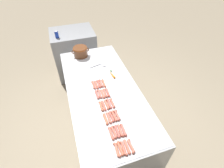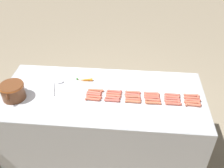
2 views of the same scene
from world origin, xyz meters
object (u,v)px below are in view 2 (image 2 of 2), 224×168
hot_dog_10 (113,98)px  hot_dog_14 (152,98)px  hot_dog_26 (152,94)px  bean_pot (13,90)px  hot_dog_9 (133,99)px  hot_dog_28 (114,91)px  hot_dog_15 (133,97)px  hot_dog_19 (172,97)px  hot_dog_8 (153,100)px  hot_dog_17 (94,94)px  hot_dog_3 (133,102)px  hot_dog_16 (114,96)px  hot_dog_6 (192,102)px  hot_dog_18 (192,98)px  hot_dog_7 (172,101)px  hot_dog_4 (112,100)px  carrot (84,80)px  hot_dog_12 (193,100)px  hot_dog_22 (114,93)px  hot_dog_27 (133,92)px  hot_dog_2 (153,103)px  hot_dog_20 (152,96)px  hot_dog_1 (173,104)px  hot_dog_23 (94,92)px  hot_dog_21 (132,94)px  serving_spoon (58,84)px  hot_dog_5 (93,99)px  hot_dog_29 (96,90)px  hot_dog_25 (172,95)px  hot_dog_0 (193,105)px

hot_dog_10 → hot_dog_14: (0.04, -0.39, 0.00)m
hot_dog_26 → bean_pot: bearing=97.1°
hot_dog_9 → hot_dog_28: size_ratio=1.00×
hot_dog_15 → hot_dog_19: same height
hot_dog_8 → hot_dog_17: (0.04, 0.58, 0.00)m
hot_dog_3 → hot_dog_10: (0.03, 0.20, 0.00)m
hot_dog_9 → hot_dog_16: same height
hot_dog_6 → hot_dog_10: 0.77m
hot_dog_10 → hot_dog_26: same height
hot_dog_18 → hot_dog_28: (0.04, 0.76, 0.00)m
hot_dog_8 → hot_dog_7: bearing=-90.3°
hot_dog_8 → hot_dog_15: (0.04, 0.19, 0.00)m
hot_dog_4 → hot_dog_15: size_ratio=1.00×
hot_dog_9 → carrot: size_ratio=0.88×
hot_dog_12 → hot_dog_22: 0.77m
hot_dog_9 → hot_dog_19: 0.39m
hot_dog_18 → hot_dog_27: (0.04, 0.58, 0.00)m
hot_dog_2 → hot_dog_20: (0.11, 0.01, 0.00)m
hot_dog_22 → hot_dog_27: (0.04, -0.19, 0.00)m
hot_dog_1 → hot_dog_20: size_ratio=1.00×
hot_dog_14 → hot_dog_19: bearing=-80.0°
hot_dog_3 → hot_dog_17: size_ratio=1.00×
hot_dog_7 → hot_dog_26: 0.22m
hot_dog_7 → hot_dog_14: 0.20m
hot_dog_1 → hot_dog_16: same height
hot_dog_10 → hot_dog_14: same height
hot_dog_12 → hot_dog_26: 0.40m
hot_dog_18 → carrot: size_ratio=0.88×
hot_dog_23 → hot_dog_1: bearing=-97.7°
hot_dog_20 → hot_dog_21: 0.19m
hot_dog_15 → hot_dog_23: size_ratio=1.00×
hot_dog_22 → hot_dog_27: same height
hot_dog_6 → hot_dog_23: 0.96m
hot_dog_19 → serving_spoon: size_ratio=0.59×
hot_dog_5 → hot_dog_22: same height
hot_dog_8 → hot_dog_20: (0.07, 0.01, 0.00)m
hot_dog_7 → hot_dog_18: bearing=-70.8°
hot_dog_28 → hot_dog_15: bearing=-110.1°
hot_dog_28 → carrot: bearing=63.8°
hot_dog_15 → hot_dog_17: size_ratio=1.00×
hot_dog_9 → hot_dog_29: size_ratio=1.00×
hot_dog_12 → bean_pot: size_ratio=0.55×
hot_dog_19 → hot_dog_12: bearing=-101.7°
hot_dog_17 → hot_dog_25: 0.78m
hot_dog_9 → hot_dog_12: same height
hot_dog_14 → hot_dog_17: bearing=90.0°
hot_dog_0 → hot_dog_25: (0.14, 0.18, 0.00)m
bean_pot → carrot: (0.34, -0.64, -0.08)m
hot_dog_29 → carrot: size_ratio=0.88×
hot_dog_25 → bean_pot: bean_pot is taller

